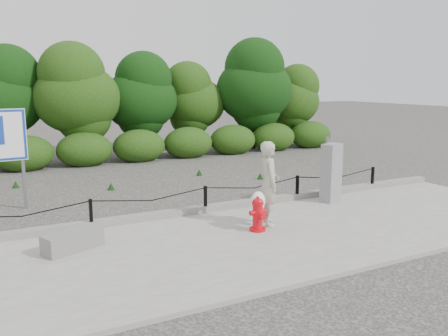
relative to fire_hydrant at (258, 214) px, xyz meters
The scene contains 9 objects.
ground 1.74m from the fire_hydrant, 101.47° to the left, with size 90.00×90.00×0.00m, color #2D2B28.
sidewalk 0.61m from the fire_hydrant, 134.04° to the right, with size 14.00×4.00×0.08m, color gray.
curb 1.75m from the fire_hydrant, 101.14° to the left, with size 14.00×0.22×0.14m, color slate.
chain_barrier 1.69m from the fire_hydrant, 101.47° to the left, with size 10.06×0.06×0.60m.
treeline 10.77m from the fire_hydrant, 88.21° to the left, with size 19.95×3.60×4.64m.
fire_hydrant is the anchor object (origin of this frame).
pedestrian 0.69m from the fire_hydrant, 32.05° to the left, with size 0.81×0.73×1.70m.
concrete_block 3.43m from the fire_hydrant, behind, with size 1.04×0.37×0.33m, color slate.
utility_cabinet 3.04m from the fire_hydrant, 22.53° to the left, with size 0.61×0.48×1.55m.
Camera 1 is at (-4.39, -9.18, 2.96)m, focal length 38.00 mm.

